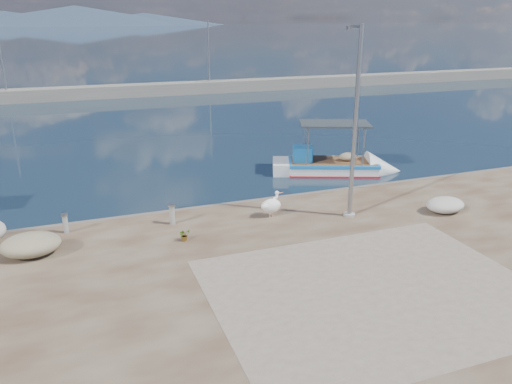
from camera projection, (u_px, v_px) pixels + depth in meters
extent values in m
plane|color=#162635|center=(296.00, 265.00, 16.38)|extent=(1400.00, 1400.00, 0.00)
cube|color=#452C1E|center=(410.00, 374.00, 10.99)|extent=(44.00, 22.00, 0.50)
cube|color=gray|center=(374.00, 290.00, 13.89)|extent=(9.00, 7.00, 0.01)
cube|color=gray|center=(135.00, 90.00, 51.61)|extent=(120.00, 2.20, 1.20)
cylinder|color=gray|center=(2.00, 60.00, 46.56)|extent=(0.16, 0.16, 7.00)
cylinder|color=gray|center=(209.00, 55.00, 53.10)|extent=(0.16, 0.16, 7.00)
cone|color=#28384C|center=(1.00, 18.00, 566.46)|extent=(220.00, 220.00, 16.00)
cone|color=#28384C|center=(75.00, 15.00, 591.65)|extent=(280.00, 280.00, 22.00)
cone|color=#28384C|center=(144.00, 19.00, 619.15)|extent=(200.00, 200.00, 14.00)
cube|color=white|center=(332.00, 171.00, 26.24)|extent=(6.70, 4.27, 1.05)
cube|color=#1B6CB2|center=(333.00, 162.00, 26.09)|extent=(5.06, 3.68, 0.15)
cube|color=#AF1517|center=(332.00, 172.00, 26.26)|extent=(5.06, 3.66, 0.13)
cube|color=#1B6CB2|center=(303.00, 154.00, 25.97)|extent=(1.28, 1.28, 0.77)
cube|color=#262C31|center=(335.00, 124.00, 25.41)|extent=(3.99, 3.13, 0.09)
cylinder|color=tan|center=(270.00, 214.00, 18.96)|extent=(0.03, 0.03, 0.25)
cylinder|color=tan|center=(272.00, 213.00, 19.03)|extent=(0.03, 0.03, 0.25)
ellipsoid|color=white|center=(271.00, 206.00, 18.89)|extent=(0.85, 0.66, 0.54)
cylinder|color=white|center=(276.00, 198.00, 18.93)|extent=(0.20, 0.14, 0.46)
sphere|color=white|center=(277.00, 193.00, 18.88)|extent=(0.15, 0.15, 0.15)
cone|color=#F97661|center=(281.00, 193.00, 19.00)|extent=(0.37, 0.18, 0.11)
cylinder|color=gray|center=(355.00, 126.00, 17.97)|extent=(0.16, 0.16, 7.00)
cylinder|color=gray|center=(349.00, 215.00, 19.11)|extent=(0.44, 0.44, 0.10)
cube|color=gray|center=(352.00, 28.00, 17.45)|extent=(0.35, 0.18, 0.12)
cylinder|color=gray|center=(172.00, 215.00, 18.25)|extent=(0.19, 0.19, 0.74)
cylinder|color=gray|center=(172.00, 205.00, 18.13)|extent=(0.25, 0.25, 0.06)
cylinder|color=gray|center=(66.00, 224.00, 17.51)|extent=(0.18, 0.18, 0.69)
cylinder|color=gray|center=(64.00, 215.00, 17.39)|extent=(0.24, 0.24, 0.06)
imported|color=#33722D|center=(185.00, 235.00, 16.94)|extent=(0.46, 0.43, 0.42)
ellipsoid|color=beige|center=(445.00, 205.00, 19.42)|extent=(1.56, 1.17, 0.58)
ellipsoid|color=tan|center=(31.00, 245.00, 15.85)|extent=(1.85, 1.44, 0.72)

